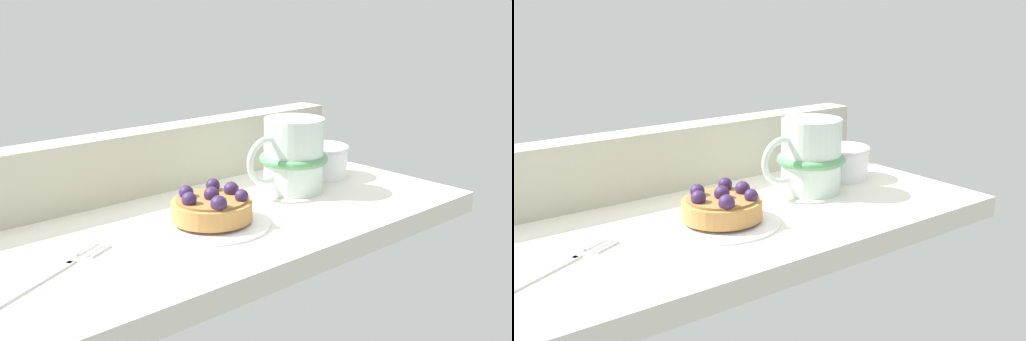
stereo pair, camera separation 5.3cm
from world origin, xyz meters
TOP-DOWN VIEW (x-y plane):
  - ground_plane at (0.00, 0.00)cm, footprint 65.93×32.74cm
  - window_rail_back at (0.00, 14.10)cm, footprint 64.61×4.55cm
  - dessert_plate at (-2.24, -2.64)cm, footprint 14.00×14.00cm
  - raspberry_tart at (-2.24, -2.65)cm, footprint 9.60×9.60cm
  - coffee_mug at (14.56, 0.88)cm, footprint 13.21×9.53cm
  - dessert_fork at (-22.01, -3.27)cm, footprint 14.95×8.60cm
  - sugar_bowl at (23.20, 3.30)cm, footprint 8.17×8.17cm

SIDE VIEW (x-z plane):
  - ground_plane at x=0.00cm, z-range -2.82..0.00cm
  - dessert_fork at x=-22.01cm, z-range 0.00..0.60cm
  - dessert_plate at x=-2.24cm, z-range -0.03..0.76cm
  - raspberry_tart at x=-2.24cm, z-range 0.31..4.24cm
  - sugar_bowl at x=23.20cm, z-range 0.14..4.89cm
  - window_rail_back at x=0.00cm, z-range 0.00..8.74cm
  - coffee_mug at x=14.56cm, z-range -0.07..10.17cm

